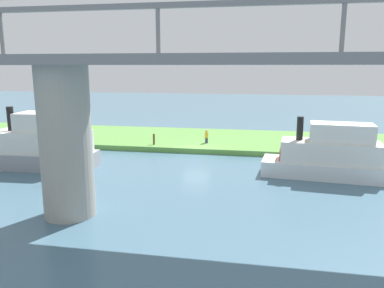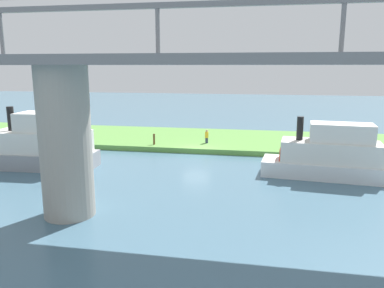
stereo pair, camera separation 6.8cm
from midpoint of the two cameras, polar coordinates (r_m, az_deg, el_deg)
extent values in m
plane|color=#476B7F|center=(36.21, 0.59, -1.50)|extent=(160.00, 160.00, 0.00)
cube|color=#5B9342|center=(41.95, 2.01, 0.66)|extent=(80.00, 12.00, 0.50)
cylinder|color=#9E998E|center=(21.67, -18.53, 0.17)|extent=(2.79, 2.79, 8.29)
cube|color=slate|center=(21.29, -19.30, 11.84)|extent=(66.27, 4.00, 0.50)
cube|color=slate|center=(23.26, -17.24, 18.95)|extent=(66.27, 0.30, 0.30)
cylinder|color=slate|center=(20.96, 21.67, 15.94)|extent=(0.24, 0.24, 2.60)
cylinder|color=slate|center=(21.40, -5.22, 16.58)|extent=(0.24, 0.24, 2.60)
cylinder|color=slate|center=(25.61, -26.79, 14.60)|extent=(0.24, 0.24, 2.60)
cylinder|color=#2D334C|center=(38.81, 2.14, 0.55)|extent=(0.29, 0.29, 0.55)
cylinder|color=gold|center=(38.70, 2.15, 1.39)|extent=(0.42, 0.42, 0.60)
sphere|color=tan|center=(38.63, 2.15, 2.00)|extent=(0.24, 0.24, 0.24)
cylinder|color=brown|center=(38.17, -5.81, 0.72)|extent=(0.20, 0.20, 1.08)
cube|color=white|center=(30.34, 18.89, -3.59)|extent=(9.10, 3.83, 1.18)
cube|color=white|center=(30.05, 20.00, -1.10)|extent=(7.31, 3.36, 1.57)
cube|color=white|center=(29.84, 21.51, 1.59)|extent=(4.63, 2.68, 1.38)
cylinder|color=black|center=(29.68, 15.86, 2.29)|extent=(0.49, 0.49, 1.77)
cube|color=#D84C2D|center=(30.06, 14.53, -1.44)|extent=(1.74, 1.92, 0.88)
cube|color=#1E232D|center=(37.15, -20.37, -1.35)|extent=(4.51, 1.64, 0.70)
cube|color=silver|center=(37.30, -21.25, -0.19)|extent=(1.63, 1.29, 0.80)
cube|color=#99999E|center=(33.88, -22.41, -2.18)|extent=(9.94, 3.72, 1.31)
cube|color=white|center=(33.30, -21.80, 0.32)|extent=(7.97, 3.30, 1.74)
cube|color=white|center=(32.67, -20.85, 3.10)|extent=(5.01, 2.71, 1.52)
cylinder|color=black|center=(34.32, -25.67, 3.46)|extent=(0.54, 0.54, 1.96)
cube|color=#D84C2D|center=(35.03, -26.25, -0.16)|extent=(1.83, 2.04, 0.98)
camera|label=1|loc=(0.03, -90.06, -0.01)|focal=35.46mm
camera|label=2|loc=(0.03, 89.94, 0.01)|focal=35.46mm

